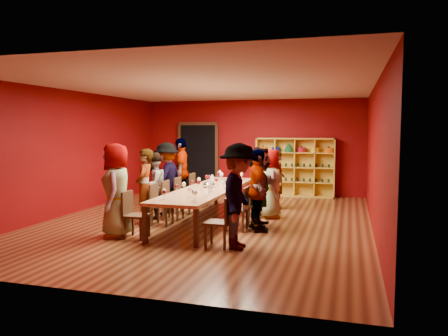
{
  "coord_description": "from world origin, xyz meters",
  "views": [
    {
      "loc": [
        3.02,
        -9.18,
        2.05
      ],
      "look_at": [
        0.17,
        0.65,
        1.15
      ],
      "focal_mm": 35.0,
      "sensor_mm": 36.0,
      "label": 1
    }
  ],
  "objects_px": {
    "chair_person_left_2": "(170,198)",
    "person_right_3": "(271,184)",
    "shelving_unit": "(295,164)",
    "chair_person_left_4": "(196,188)",
    "chair_person_left_1": "(158,202)",
    "wine_bottle": "(234,176)",
    "person_right_1": "(258,191)",
    "chair_person_right_3": "(256,196)",
    "person_left_4": "(181,172)",
    "person_right_4": "(278,180)",
    "chair_person_right_2": "(246,202)",
    "person_right_2": "(259,187)",
    "person_left_0": "(116,190)",
    "person_left_3": "(167,178)",
    "tasting_table": "(208,190)",
    "person_right_0": "(239,196)",
    "chair_person_right_4": "(265,189)",
    "chair_person_right_0": "(222,219)",
    "chair_person_left_3": "(182,193)",
    "chair_person_right_1": "(241,206)",
    "person_left_2": "(153,186)",
    "chair_person_left_0": "(133,212)",
    "spittoon_bowl": "(209,185)"
  },
  "relations": [
    {
      "from": "person_right_3",
      "to": "chair_person_right_4",
      "type": "height_order",
      "value": "person_right_3"
    },
    {
      "from": "person_left_3",
      "to": "person_right_1",
      "type": "relative_size",
      "value": 1.05
    },
    {
      "from": "chair_person_right_2",
      "to": "wine_bottle",
      "type": "relative_size",
      "value": 2.79
    },
    {
      "from": "person_left_2",
      "to": "person_right_1",
      "type": "distance_m",
      "value": 2.66
    },
    {
      "from": "person_left_2",
      "to": "person_left_3",
      "type": "bearing_deg",
      "value": -168.67
    },
    {
      "from": "chair_person_left_0",
      "to": "chair_person_right_2",
      "type": "xyz_separation_m",
      "value": [
        1.82,
        1.67,
        0.0
      ]
    },
    {
      "from": "person_left_0",
      "to": "person_right_4",
      "type": "xyz_separation_m",
      "value": [
        2.49,
        3.82,
        -0.14
      ]
    },
    {
      "from": "chair_person_left_4",
      "to": "person_right_0",
      "type": "height_order",
      "value": "person_right_0"
    },
    {
      "from": "chair_person_right_3",
      "to": "person_right_4",
      "type": "bearing_deg",
      "value": 74.55
    },
    {
      "from": "person_right_2",
      "to": "person_right_3",
      "type": "relative_size",
      "value": 1.06
    },
    {
      "from": "person_left_2",
      "to": "person_left_4",
      "type": "relative_size",
      "value": 0.84
    },
    {
      "from": "wine_bottle",
      "to": "person_left_2",
      "type": "bearing_deg",
      "value": -136.25
    },
    {
      "from": "tasting_table",
      "to": "person_left_2",
      "type": "distance_m",
      "value": 1.32
    },
    {
      "from": "chair_person_right_1",
      "to": "spittoon_bowl",
      "type": "distance_m",
      "value": 1.25
    },
    {
      "from": "shelving_unit",
      "to": "chair_person_left_2",
      "type": "relative_size",
      "value": 2.7
    },
    {
      "from": "person_left_2",
      "to": "person_right_0",
      "type": "bearing_deg",
      "value": 64.58
    },
    {
      "from": "shelving_unit",
      "to": "chair_person_left_4",
      "type": "distance_m",
      "value": 3.51
    },
    {
      "from": "chair_person_right_3",
      "to": "wine_bottle",
      "type": "distance_m",
      "value": 1.01
    },
    {
      "from": "person_left_4",
      "to": "chair_person_right_3",
      "type": "height_order",
      "value": "person_left_4"
    },
    {
      "from": "chair_person_right_2",
      "to": "wine_bottle",
      "type": "distance_m",
      "value": 1.77
    },
    {
      "from": "person_left_0",
      "to": "person_left_4",
      "type": "xyz_separation_m",
      "value": [
        -0.09,
        3.55,
        0.02
      ]
    },
    {
      "from": "chair_person_right_1",
      "to": "wine_bottle",
      "type": "relative_size",
      "value": 2.79
    },
    {
      "from": "person_right_3",
      "to": "wine_bottle",
      "type": "distance_m",
      "value": 1.22
    },
    {
      "from": "chair_person_left_0",
      "to": "person_right_2",
      "type": "bearing_deg",
      "value": 38.57
    },
    {
      "from": "chair_person_left_0",
      "to": "spittoon_bowl",
      "type": "distance_m",
      "value": 2.15
    },
    {
      "from": "person_left_3",
      "to": "chair_person_right_1",
      "type": "xyz_separation_m",
      "value": [
        2.22,
        -1.37,
        -0.37
      ]
    },
    {
      "from": "chair_person_left_2",
      "to": "person_left_2",
      "type": "xyz_separation_m",
      "value": [
        -0.41,
        0.0,
        0.27
      ]
    },
    {
      "from": "shelving_unit",
      "to": "person_left_0",
      "type": "bearing_deg",
      "value": -113.27
    },
    {
      "from": "chair_person_right_0",
      "to": "wine_bottle",
      "type": "xyz_separation_m",
      "value": [
        -0.68,
        3.42,
        0.38
      ]
    },
    {
      "from": "shelving_unit",
      "to": "wine_bottle",
      "type": "relative_size",
      "value": 7.51
    },
    {
      "from": "chair_person_left_0",
      "to": "chair_person_right_1",
      "type": "bearing_deg",
      "value": 32.42
    },
    {
      "from": "chair_person_left_3",
      "to": "person_left_4",
      "type": "height_order",
      "value": "person_left_4"
    },
    {
      "from": "chair_person_left_2",
      "to": "person_right_3",
      "type": "xyz_separation_m",
      "value": [
        2.17,
        0.84,
        0.3
      ]
    },
    {
      "from": "shelving_unit",
      "to": "chair_person_left_1",
      "type": "distance_m",
      "value": 5.52
    },
    {
      "from": "tasting_table",
      "to": "wine_bottle",
      "type": "relative_size",
      "value": 14.09
    },
    {
      "from": "chair_person_right_3",
      "to": "person_right_3",
      "type": "height_order",
      "value": "person_right_3"
    },
    {
      "from": "chair_person_left_3",
      "to": "person_right_2",
      "type": "distance_m",
      "value": 2.29
    },
    {
      "from": "tasting_table",
      "to": "person_right_2",
      "type": "relative_size",
      "value": 2.66
    },
    {
      "from": "chair_person_left_1",
      "to": "chair_person_right_4",
      "type": "relative_size",
      "value": 1.0
    },
    {
      "from": "tasting_table",
      "to": "chair_person_left_4",
      "type": "relative_size",
      "value": 5.06
    },
    {
      "from": "person_right_3",
      "to": "spittoon_bowl",
      "type": "distance_m",
      "value": 1.46
    },
    {
      "from": "chair_person_left_2",
      "to": "wine_bottle",
      "type": "xyz_separation_m",
      "value": [
        1.14,
        1.48,
        0.38
      ]
    },
    {
      "from": "chair_person_left_1",
      "to": "person_left_3",
      "type": "height_order",
      "value": "person_left_3"
    },
    {
      "from": "person_right_1",
      "to": "chair_person_right_3",
      "type": "height_order",
      "value": "person_right_1"
    },
    {
      "from": "chair_person_left_4",
      "to": "chair_person_right_1",
      "type": "height_order",
      "value": "same"
    },
    {
      "from": "chair_person_right_3",
      "to": "spittoon_bowl",
      "type": "relative_size",
      "value": 3.25
    },
    {
      "from": "chair_person_right_2",
      "to": "person_right_2",
      "type": "relative_size",
      "value": 0.53
    },
    {
      "from": "chair_person_left_2",
      "to": "person_left_3",
      "type": "xyz_separation_m",
      "value": [
        -0.4,
        0.75,
        0.37
      ]
    },
    {
      "from": "chair_person_left_4",
      "to": "shelving_unit",
      "type": "bearing_deg",
      "value": 48.45
    },
    {
      "from": "person_right_1",
      "to": "tasting_table",
      "type": "bearing_deg",
      "value": 39.84
    }
  ]
}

